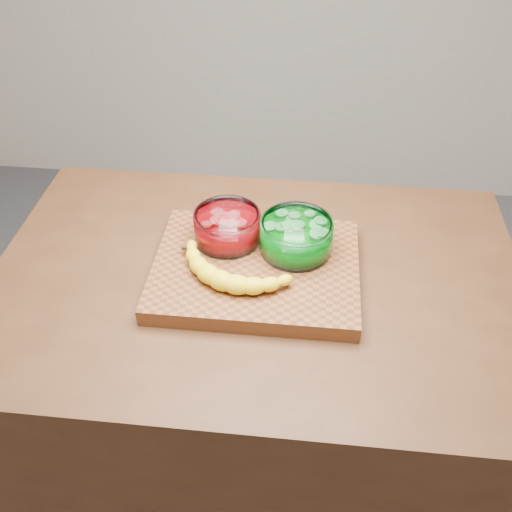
# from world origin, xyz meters

# --- Properties ---
(ground) EXTENTS (3.50, 3.50, 0.00)m
(ground) POSITION_xyz_m (0.00, 0.00, 0.00)
(ground) COLOR #535358
(ground) RESTS_ON ground
(counter) EXTENTS (1.20, 0.80, 0.90)m
(counter) POSITION_xyz_m (0.00, 0.00, 0.45)
(counter) COLOR #472815
(counter) RESTS_ON ground
(cutting_board) EXTENTS (0.45, 0.35, 0.04)m
(cutting_board) POSITION_xyz_m (0.00, 0.00, 0.92)
(cutting_board) COLOR brown
(cutting_board) RESTS_ON counter
(bowl_red) EXTENTS (0.15, 0.15, 0.07)m
(bowl_red) POSITION_xyz_m (-0.07, 0.08, 0.97)
(bowl_red) COLOR white
(bowl_red) RESTS_ON cutting_board
(bowl_green) EXTENTS (0.16, 0.16, 0.08)m
(bowl_green) POSITION_xyz_m (0.08, 0.06, 0.98)
(bowl_green) COLOR white
(bowl_green) RESTS_ON cutting_board
(banana) EXTENTS (0.28, 0.18, 0.04)m
(banana) POSITION_xyz_m (-0.04, -0.04, 0.96)
(banana) COLOR yellow
(banana) RESTS_ON cutting_board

